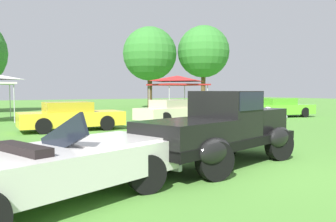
{
  "coord_description": "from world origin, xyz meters",
  "views": [
    {
      "loc": [
        -5.14,
        -5.73,
        1.71
      ],
      "look_at": [
        -0.63,
        2.5,
        1.15
      ],
      "focal_mm": 36.87,
      "sensor_mm": 36.0,
      "label": 1
    }
  ],
  "objects": [
    {
      "name": "ground_plane",
      "position": [
        0.0,
        0.0,
        0.0
      ],
      "size": [
        120.0,
        120.0,
        0.0
      ],
      "primitive_type": "plane",
      "color": "#4C8433"
    },
    {
      "name": "show_car_yellow",
      "position": [
        -1.71,
        9.16,
        0.6
      ],
      "size": [
        4.32,
        1.73,
        1.22
      ],
      "color": "yellow",
      "rests_on": "ground_plane"
    },
    {
      "name": "treeline_far_right",
      "position": [
        14.39,
        22.59,
        5.51
      ],
      "size": [
        5.1,
        5.1,
        8.08
      ],
      "color": "brown",
      "rests_on": "ground_plane"
    },
    {
      "name": "show_car_cream",
      "position": [
        3.92,
        10.32,
        0.6
      ],
      "size": [
        4.36,
        2.6,
        1.22
      ],
      "color": "beige",
      "rests_on": "ground_plane"
    },
    {
      "name": "neighbor_convertible",
      "position": [
        -4.13,
        -0.31,
        0.58
      ],
      "size": [
        4.62,
        3.12,
        1.4
      ],
      "color": "silver",
      "rests_on": "ground_plane"
    },
    {
      "name": "canopy_tent_right_field",
      "position": [
        6.62,
        14.35,
        2.42
      ],
      "size": [
        3.2,
        3.2,
        2.71
      ],
      "color": "#B7B7BC",
      "rests_on": "ground_plane"
    },
    {
      "name": "show_car_lime",
      "position": [
        11.85,
        10.23,
        0.6
      ],
      "size": [
        4.48,
        2.31,
        1.22
      ],
      "color": "#60C62D",
      "rests_on": "ground_plane"
    },
    {
      "name": "treeline_mid_right",
      "position": [
        9.16,
        23.94,
        5.16
      ],
      "size": [
        5.09,
        5.09,
        7.72
      ],
      "color": "#47331E",
      "rests_on": "ground_plane"
    },
    {
      "name": "feature_pickup_truck",
      "position": [
        -0.23,
        0.59,
        0.87
      ],
      "size": [
        4.7,
        2.8,
        1.7
      ],
      "color": "black",
      "rests_on": "ground_plane"
    }
  ]
}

